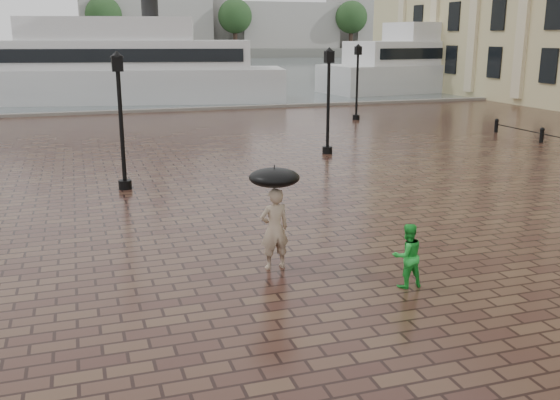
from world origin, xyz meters
The scene contains 12 objects.
ground centered at (0.00, 0.00, 0.00)m, with size 300.00×300.00×0.00m, color #371E19.
harbour_water centered at (0.00, 92.00, 0.00)m, with size 240.00×240.00×0.00m, color #4A575A.
quay_edge centered at (0.00, 32.00, 0.00)m, with size 80.00×0.60×0.30m, color slate.
far_shore centered at (0.00, 160.00, 1.00)m, with size 300.00×60.00×2.00m, color #4C4C47.
distant_skyline centered at (48.14, 150.00, 9.45)m, with size 102.50×22.00×33.00m.
far_trees centered at (0.00, 138.00, 9.42)m, with size 188.00×8.00×13.50m.
street_lamps centered at (-1.50, 17.50, 2.33)m, with size 21.44×14.44×4.40m.
adult_pedestrian centered at (-3.43, 1.37, 0.92)m, with size 0.67×0.44×1.83m, color tan.
child_pedestrian centered at (-1.18, -0.48, 0.67)m, with size 0.66×0.51×1.35m, color green.
ferry_near centered at (-4.57, 39.69, 2.62)m, with size 27.30×11.48×8.71m.
ferry_far centered at (26.82, 41.67, 2.54)m, with size 26.35×9.50×8.45m.
umbrella centered at (-3.43, 1.37, 2.07)m, with size 1.10×1.10×1.18m.
Camera 1 is at (-7.36, -11.09, 5.02)m, focal length 40.00 mm.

